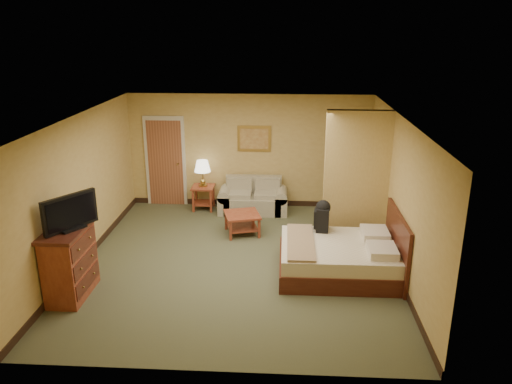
# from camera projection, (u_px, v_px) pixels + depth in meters

# --- Properties ---
(floor) EXTENTS (6.00, 6.00, 0.00)m
(floor) POSITION_uv_depth(u_px,v_px,m) (238.00, 262.00, 8.97)
(floor) COLOR #4D5134
(floor) RESTS_ON ground
(ceiling) EXTENTS (6.00, 6.00, 0.00)m
(ceiling) POSITION_uv_depth(u_px,v_px,m) (236.00, 118.00, 8.14)
(ceiling) COLOR white
(ceiling) RESTS_ON back_wall
(back_wall) EXTENTS (5.50, 0.02, 2.60)m
(back_wall) POSITION_uv_depth(u_px,v_px,m) (249.00, 151.00, 11.39)
(back_wall) COLOR tan
(back_wall) RESTS_ON floor
(left_wall) EXTENTS (0.02, 6.00, 2.60)m
(left_wall) POSITION_uv_depth(u_px,v_px,m) (80.00, 190.00, 8.71)
(left_wall) COLOR tan
(left_wall) RESTS_ON floor
(right_wall) EXTENTS (0.02, 6.00, 2.60)m
(right_wall) POSITION_uv_depth(u_px,v_px,m) (399.00, 196.00, 8.40)
(right_wall) COLOR tan
(right_wall) RESTS_ON floor
(partition) EXTENTS (1.20, 0.15, 2.60)m
(partition) POSITION_uv_depth(u_px,v_px,m) (356.00, 180.00, 9.31)
(partition) COLOR tan
(partition) RESTS_ON floor
(door) EXTENTS (0.94, 0.16, 2.10)m
(door) POSITION_uv_depth(u_px,v_px,m) (166.00, 162.00, 11.55)
(door) COLOR beige
(door) RESTS_ON floor
(baseboard) EXTENTS (5.50, 0.02, 0.12)m
(baseboard) POSITION_uv_depth(u_px,v_px,m) (250.00, 202.00, 11.78)
(baseboard) COLOR black
(baseboard) RESTS_ON floor
(loveseat) EXTENTS (1.55, 0.72, 0.78)m
(loveseat) POSITION_uv_depth(u_px,v_px,m) (253.00, 201.00, 11.31)
(loveseat) COLOR tan
(loveseat) RESTS_ON floor
(side_table) EXTENTS (0.50, 0.50, 0.55)m
(side_table) POSITION_uv_depth(u_px,v_px,m) (203.00, 194.00, 11.42)
(side_table) COLOR maroon
(side_table) RESTS_ON floor
(table_lamp) EXTENTS (0.37, 0.37, 0.61)m
(table_lamp) POSITION_uv_depth(u_px,v_px,m) (202.00, 167.00, 11.21)
(table_lamp) COLOR #A3863B
(table_lamp) RESTS_ON side_table
(coffee_table) EXTENTS (0.83, 0.83, 0.43)m
(coffee_table) POSITION_uv_depth(u_px,v_px,m) (242.00, 219.00, 10.08)
(coffee_table) COLOR maroon
(coffee_table) RESTS_ON floor
(wall_picture) EXTENTS (0.76, 0.04, 0.59)m
(wall_picture) POSITION_uv_depth(u_px,v_px,m) (254.00, 139.00, 11.27)
(wall_picture) COLOR #B78E3F
(wall_picture) RESTS_ON back_wall
(dresser) EXTENTS (0.55, 1.05, 1.12)m
(dresser) POSITION_uv_depth(u_px,v_px,m) (70.00, 262.00, 7.69)
(dresser) COLOR maroon
(dresser) RESTS_ON floor
(tv) EXTENTS (0.56, 0.77, 0.54)m
(tv) POSITION_uv_depth(u_px,v_px,m) (70.00, 213.00, 7.43)
(tv) COLOR black
(tv) RESTS_ON dresser
(bed) EXTENTS (1.99, 1.69, 1.10)m
(bed) POSITION_uv_depth(u_px,v_px,m) (342.00, 257.00, 8.47)
(bed) COLOR #44180F
(bed) RESTS_ON floor
(backpack) EXTENTS (0.26, 0.35, 0.57)m
(backpack) POSITION_uv_depth(u_px,v_px,m) (323.00, 215.00, 8.87)
(backpack) COLOR black
(backpack) RESTS_ON bed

